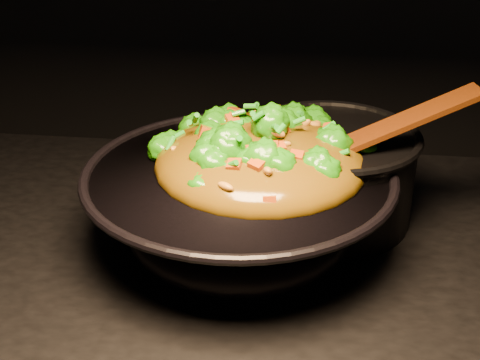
# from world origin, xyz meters

# --- Properties ---
(wok) EXTENTS (0.47, 0.47, 0.11)m
(wok) POSITION_xyz_m (-0.01, 0.12, 0.96)
(wok) COLOR black
(wok) RESTS_ON stovetop
(stir_fry) EXTENTS (0.35, 0.35, 0.10)m
(stir_fry) POSITION_xyz_m (0.02, 0.14, 1.06)
(stir_fry) COLOR #217C08
(stir_fry) RESTS_ON wok
(spatula) EXTENTS (0.26, 0.10, 0.11)m
(spatula) POSITION_xyz_m (0.17, 0.17, 1.06)
(spatula) COLOR #391805
(spatula) RESTS_ON wok
(back_pot) EXTENTS (0.27, 0.27, 0.14)m
(back_pot) POSITION_xyz_m (0.11, 0.21, 0.97)
(back_pot) COLOR black
(back_pot) RESTS_ON stovetop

